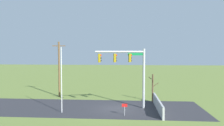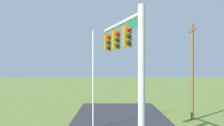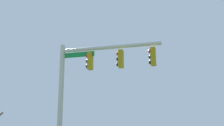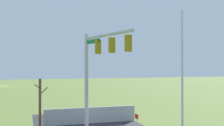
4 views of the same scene
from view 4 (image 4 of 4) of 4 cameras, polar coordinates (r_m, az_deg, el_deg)
The scene contains 6 objects.
sidewalk_corner at distance 21.38m, azimuth -5.94°, elevation -12.86°, with size 6.00×6.00×0.01m, color #B7B5AD.
retaining_fence at distance 21.93m, azimuth -4.42°, elevation -10.88°, with size 0.20×7.32×1.26m, color #A8A8AD.
signal_mast at distance 18.50m, azimuth -3.06°, elevation 0.29°, with size 5.57×1.71×6.88m.
flagpole at distance 12.52m, azimuth 14.54°, elevation -5.33°, with size 0.10×0.10×7.01m, color silver.
bare_tree at distance 21.08m, azimuth -14.87°, elevation -7.91°, with size 1.27×1.02×3.58m.
open_sign at distance 19.11m, azimuth 5.18°, elevation -11.57°, with size 0.56×0.04×1.22m.
Camera 4 is at (-16.22, 4.51, 4.54)m, focal length 43.59 mm.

